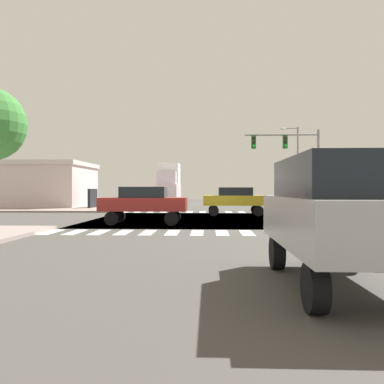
{
  "coord_description": "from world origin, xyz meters",
  "views": [
    {
      "loc": [
        -0.3,
        -23.3,
        1.76
      ],
      "look_at": [
        -1.68,
        10.0,
        1.52
      ],
      "focal_mm": 37.14,
      "sensor_mm": 36.0,
      "label": 1
    }
  ],
  "objects_px": {
    "box_truck_farside_1": "(169,182)",
    "sedan_leading_3": "(235,199)",
    "traffic_signal_mast": "(289,151)",
    "suv_crossing_1": "(336,210)",
    "sedan_outer_6": "(144,202)",
    "bank_building": "(34,185)",
    "street_lamp": "(295,159)"
  },
  "relations": [
    {
      "from": "street_lamp",
      "to": "traffic_signal_mast",
      "type": "bearing_deg",
      "value": -105.79
    },
    {
      "from": "suv_crossing_1",
      "to": "box_truck_farside_1",
      "type": "bearing_deg",
      "value": 99.96
    },
    {
      "from": "street_lamp",
      "to": "bank_building",
      "type": "height_order",
      "value": "street_lamp"
    },
    {
      "from": "traffic_signal_mast",
      "to": "suv_crossing_1",
      "type": "relative_size",
      "value": 1.39
    },
    {
      "from": "sedan_leading_3",
      "to": "sedan_outer_6",
      "type": "relative_size",
      "value": 1.0
    },
    {
      "from": "box_truck_farside_1",
      "to": "sedan_leading_3",
      "type": "bearing_deg",
      "value": 107.76
    },
    {
      "from": "bank_building",
      "to": "sedan_leading_3",
      "type": "distance_m",
      "value": 21.69
    },
    {
      "from": "traffic_signal_mast",
      "to": "bank_building",
      "type": "height_order",
      "value": "traffic_signal_mast"
    },
    {
      "from": "box_truck_farside_1",
      "to": "sedan_leading_3",
      "type": "xyz_separation_m",
      "value": [
        6.51,
        -20.32,
        -1.45
      ]
    },
    {
      "from": "box_truck_farside_1",
      "to": "sedan_leading_3",
      "type": "relative_size",
      "value": 1.67
    },
    {
      "from": "bank_building",
      "to": "suv_crossing_1",
      "type": "height_order",
      "value": "bank_building"
    },
    {
      "from": "traffic_signal_mast",
      "to": "street_lamp",
      "type": "relative_size",
      "value": 0.85
    },
    {
      "from": "traffic_signal_mast",
      "to": "box_truck_farside_1",
      "type": "distance_m",
      "value": 19.58
    },
    {
      "from": "traffic_signal_mast",
      "to": "sedan_leading_3",
      "type": "bearing_deg",
      "value": -136.5
    },
    {
      "from": "traffic_signal_mast",
      "to": "suv_crossing_1",
      "type": "xyz_separation_m",
      "value": [
        -3.98,
        -23.8,
        -3.29
      ]
    },
    {
      "from": "street_lamp",
      "to": "sedan_leading_3",
      "type": "height_order",
      "value": "street_lamp"
    },
    {
      "from": "traffic_signal_mast",
      "to": "suv_crossing_1",
      "type": "distance_m",
      "value": 24.36
    },
    {
      "from": "box_truck_farside_1",
      "to": "sedan_leading_3",
      "type": "height_order",
      "value": "box_truck_farside_1"
    },
    {
      "from": "sedan_outer_6",
      "to": "sedan_leading_3",
      "type": "bearing_deg",
      "value": -35.82
    },
    {
      "from": "street_lamp",
      "to": "sedan_leading_3",
      "type": "bearing_deg",
      "value": -120.64
    },
    {
      "from": "sedan_leading_3",
      "to": "bank_building",
      "type": "bearing_deg",
      "value": -120.44
    },
    {
      "from": "street_lamp",
      "to": "suv_crossing_1",
      "type": "relative_size",
      "value": 1.64
    },
    {
      "from": "box_truck_farside_1",
      "to": "suv_crossing_1",
      "type": "height_order",
      "value": "box_truck_farside_1"
    },
    {
      "from": "sedan_outer_6",
      "to": "bank_building",
      "type": "bearing_deg",
      "value": 37.16
    },
    {
      "from": "traffic_signal_mast",
      "to": "box_truck_farside_1",
      "type": "height_order",
      "value": "traffic_signal_mast"
    },
    {
      "from": "traffic_signal_mast",
      "to": "bank_building",
      "type": "distance_m",
      "value": 24.24
    },
    {
      "from": "bank_building",
      "to": "sedan_leading_3",
      "type": "xyz_separation_m",
      "value": [
        18.68,
        -10.98,
        -1.05
      ]
    },
    {
      "from": "suv_crossing_1",
      "to": "sedan_outer_6",
      "type": "distance_m",
      "value": 13.73
    },
    {
      "from": "suv_crossing_1",
      "to": "sedan_outer_6",
      "type": "bearing_deg",
      "value": 113.82
    },
    {
      "from": "box_truck_farside_1",
      "to": "suv_crossing_1",
      "type": "distance_m",
      "value": 40.5
    },
    {
      "from": "bank_building",
      "to": "box_truck_farside_1",
      "type": "height_order",
      "value": "box_truck_farside_1"
    },
    {
      "from": "sedan_outer_6",
      "to": "street_lamp",
      "type": "bearing_deg",
      "value": -32.77
    }
  ]
}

